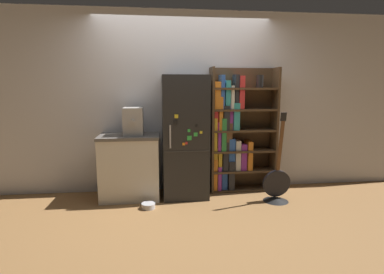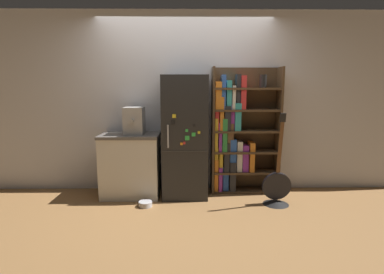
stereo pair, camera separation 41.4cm
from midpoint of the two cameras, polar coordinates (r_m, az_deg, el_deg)
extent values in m
plane|color=olive|center=(4.21, -3.98, -11.73)|extent=(16.00, 16.00, 0.00)
cube|color=silver|center=(4.41, -4.46, 6.53)|extent=(8.00, 0.05, 2.60)
cube|color=black|center=(4.15, -4.22, -0.01)|extent=(0.62, 0.57, 1.68)
cube|color=#333333|center=(3.90, -4.02, -2.79)|extent=(0.60, 0.01, 0.01)
cube|color=#B2B2B7|center=(3.85, -7.26, 0.03)|extent=(0.02, 0.02, 0.30)
cube|color=yellow|center=(3.86, -1.33, 0.86)|extent=(0.03, 0.01, 0.03)
cube|color=green|center=(3.86, -2.37, 0.47)|extent=(0.05, 0.01, 0.05)
cube|color=yellow|center=(3.82, -6.11, 3.94)|extent=(0.05, 0.01, 0.05)
cube|color=black|center=(3.83, -6.34, 2.77)|extent=(0.05, 0.02, 0.05)
cube|color=black|center=(3.85, -2.26, 2.19)|extent=(0.03, 0.02, 0.03)
cube|color=green|center=(3.85, -3.67, 1.19)|extent=(0.04, 0.01, 0.04)
cube|color=orange|center=(3.87, -4.66, -1.37)|extent=(0.03, 0.01, 0.03)
cube|color=red|center=(3.87, -4.14, -1.21)|extent=(0.03, 0.01, 0.03)
cube|color=green|center=(3.86, -3.58, -0.22)|extent=(0.06, 0.01, 0.06)
cube|color=#4C3823|center=(4.31, 0.98, 1.16)|extent=(0.03, 0.30, 1.80)
cube|color=#4C3823|center=(4.53, 12.86, 1.32)|extent=(0.03, 0.30, 1.80)
cube|color=#4C3823|center=(4.53, 6.67, 1.48)|extent=(0.97, 0.03, 1.80)
cube|color=#4C3823|center=(4.60, 6.85, -9.74)|extent=(0.91, 0.27, 0.03)
cube|color=#4C3823|center=(4.52, 6.92, -6.31)|extent=(0.91, 0.27, 0.03)
cube|color=#4C3823|center=(4.45, 6.99, -2.58)|extent=(0.91, 0.27, 0.03)
cube|color=#4C3823|center=(4.40, 7.07, 1.25)|extent=(0.91, 0.27, 0.03)
cube|color=#4C3823|center=(4.37, 7.14, 5.16)|extent=(0.91, 0.27, 0.03)
cube|color=#4C3823|center=(4.36, 7.22, 9.10)|extent=(0.91, 0.27, 0.03)
cube|color=orange|center=(4.46, 1.62, -6.95)|extent=(0.05, 0.23, 0.47)
cube|color=purple|center=(4.48, 2.39, -7.66)|extent=(0.05, 0.24, 0.35)
cube|color=#2D59B2|center=(4.50, 3.40, -7.60)|extent=(0.08, 0.19, 0.35)
cube|color=#262628|center=(4.50, 4.63, -7.08)|extent=(0.09, 0.25, 0.43)
cube|color=gold|center=(4.39, 1.62, -4.14)|extent=(0.05, 0.21, 0.35)
cube|color=gold|center=(4.40, 2.51, -3.92)|extent=(0.05, 0.19, 0.38)
cube|color=#262628|center=(4.41, 3.53, -3.62)|extent=(0.08, 0.22, 0.42)
cube|color=#2D59B2|center=(4.41, 4.73, -3.29)|extent=(0.09, 0.19, 0.47)
cube|color=silver|center=(4.45, 5.89, -3.43)|extent=(0.07, 0.21, 0.44)
cube|color=purple|center=(4.47, 6.96, -3.74)|extent=(0.08, 0.21, 0.38)
cube|color=orange|center=(4.48, 8.12, -3.46)|extent=(0.07, 0.23, 0.42)
cube|color=gold|center=(4.33, 1.56, 0.57)|extent=(0.04, 0.25, 0.47)
cube|color=purple|center=(4.33, 2.33, 0.15)|extent=(0.04, 0.21, 0.41)
cube|color=#338C3F|center=(4.34, 3.13, 0.54)|extent=(0.07, 0.24, 0.47)
cube|color=brown|center=(4.36, 4.20, 0.10)|extent=(0.09, 0.20, 0.40)
cube|color=red|center=(4.29, 1.69, 4.52)|extent=(0.05, 0.21, 0.48)
cube|color=orange|center=(4.29, 2.58, 4.50)|extent=(0.05, 0.21, 0.47)
cube|color=#262628|center=(4.32, 3.63, 3.68)|extent=(0.08, 0.24, 0.35)
cube|color=purple|center=(4.34, 4.54, 3.86)|extent=(0.05, 0.21, 0.37)
cube|color=teal|center=(4.34, 5.51, 3.95)|extent=(0.08, 0.23, 0.39)
cube|color=orange|center=(4.28, 1.90, 7.91)|extent=(0.08, 0.23, 0.38)
cube|color=#2D59B2|center=(4.29, 2.89, 8.53)|extent=(0.05, 0.22, 0.48)
cube|color=teal|center=(4.31, 3.87, 8.02)|extent=(0.07, 0.22, 0.40)
cube|color=silver|center=(4.31, 4.78, 7.54)|extent=(0.05, 0.20, 0.33)
cube|color=#262628|center=(4.33, 5.60, 8.55)|extent=(0.05, 0.20, 0.48)
cube|color=red|center=(4.34, 6.49, 8.42)|extent=(0.07, 0.23, 0.46)
cylinder|color=black|center=(4.42, 10.17, 10.39)|extent=(0.10, 0.10, 0.18)
cube|color=beige|center=(4.29, -14.45, -5.73)|extent=(0.79, 0.55, 0.84)
cube|color=#5B5651|center=(4.20, -14.69, 0.09)|extent=(0.81, 0.57, 0.04)
cube|color=#A5A39E|center=(4.15, -13.91, 2.90)|extent=(0.26, 0.31, 0.37)
cylinder|color=#A5A39E|center=(3.97, -14.26, 2.87)|extent=(0.04, 0.06, 0.04)
cone|color=black|center=(4.22, 12.92, -11.45)|extent=(0.34, 0.34, 0.06)
cylinder|color=black|center=(4.15, 13.03, -8.64)|extent=(0.38, 0.10, 0.38)
cube|color=brown|center=(3.96, 13.65, -1.72)|extent=(0.04, 0.11, 0.67)
cube|color=black|center=(3.86, 14.14, 3.76)|extent=(0.07, 0.04, 0.11)
cylinder|color=#B7B7BC|center=(3.96, -11.38, -12.77)|extent=(0.17, 0.17, 0.07)
torus|color=#B7B7BC|center=(3.95, -11.40, -12.38)|extent=(0.18, 0.18, 0.01)
camera|label=1|loc=(0.21, -92.86, -0.46)|focal=28.00mm
camera|label=2|loc=(0.21, 87.14, 0.46)|focal=28.00mm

